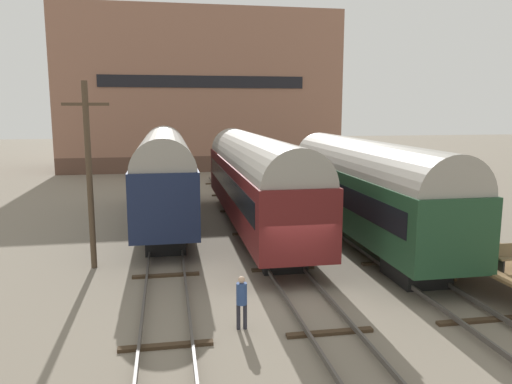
{
  "coord_description": "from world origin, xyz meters",
  "views": [
    {
      "loc": [
        -4.53,
        -16.08,
        6.5
      ],
      "look_at": [
        0.0,
        9.27,
        2.2
      ],
      "focal_mm": 35.0,
      "sensor_mm": 36.0,
      "label": 1
    }
  ],
  "objects_px": {
    "train_car_navy": "(164,171)",
    "person_worker": "(242,298)",
    "train_car_maroon": "(255,177)",
    "train_car_green": "(366,187)",
    "utility_pole": "(89,173)"
  },
  "relations": [
    {
      "from": "person_worker",
      "to": "train_car_maroon",
      "type": "bearing_deg",
      "value": 78.2
    },
    {
      "from": "train_car_maroon",
      "to": "train_car_navy",
      "type": "distance_m",
      "value": 5.34
    },
    {
      "from": "train_car_navy",
      "to": "train_car_green",
      "type": "bearing_deg",
      "value": -33.42
    },
    {
      "from": "train_car_green",
      "to": "train_car_maroon",
      "type": "bearing_deg",
      "value": 141.7
    },
    {
      "from": "utility_pole",
      "to": "train_car_green",
      "type": "bearing_deg",
      "value": 5.93
    },
    {
      "from": "train_car_green",
      "to": "utility_pole",
      "type": "height_order",
      "value": "utility_pole"
    },
    {
      "from": "train_car_maroon",
      "to": "train_car_green",
      "type": "height_order",
      "value": "train_car_maroon"
    },
    {
      "from": "train_car_maroon",
      "to": "person_worker",
      "type": "bearing_deg",
      "value": -101.8
    },
    {
      "from": "train_car_maroon",
      "to": "person_worker",
      "type": "height_order",
      "value": "train_car_maroon"
    },
    {
      "from": "train_car_maroon",
      "to": "train_car_navy",
      "type": "height_order",
      "value": "train_car_navy"
    },
    {
      "from": "train_car_maroon",
      "to": "person_worker",
      "type": "distance_m",
      "value": 12.29
    },
    {
      "from": "train_car_green",
      "to": "train_car_navy",
      "type": "bearing_deg",
      "value": 146.58
    },
    {
      "from": "train_car_maroon",
      "to": "train_car_green",
      "type": "relative_size",
      "value": 1.21
    },
    {
      "from": "train_car_navy",
      "to": "person_worker",
      "type": "distance_m",
      "value": 14.7
    },
    {
      "from": "utility_pole",
      "to": "train_car_maroon",
      "type": "bearing_deg",
      "value": 33.23
    }
  ]
}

